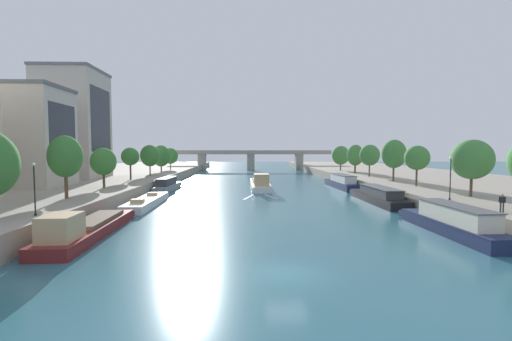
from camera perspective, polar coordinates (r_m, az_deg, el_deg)
name	(u,v)px	position (r m, az deg, el deg)	size (l,w,h in m)	color
ground_plane	(286,273)	(22.23, 5.05, -16.54)	(400.00, 400.00, 0.00)	#2D6070
quay_left	(88,180)	(83.23, -26.04, -1.45)	(36.00, 170.00, 2.05)	gray
quay_right	(418,179)	(85.48, 25.22, -1.31)	(36.00, 170.00, 2.05)	gray
barge_midriver	(260,183)	(68.58, 0.67, -2.14)	(3.70, 20.60, 3.24)	silver
wake_behind_barge	(260,197)	(55.63, 0.68, -4.40)	(5.60, 5.88, 0.03)	#A0CCD6
moored_boat_left_downstream	(87,228)	(33.63, -26.17, -8.51)	(3.69, 16.37, 2.85)	maroon
moored_boat_left_gap_after	(147,202)	(49.64, -17.58, -4.92)	(2.92, 15.35, 2.10)	silver
moored_boat_left_far	(167,185)	(66.34, -14.44, -2.35)	(2.83, 13.40, 2.50)	gray
moored_boat_right_midway	(452,222)	(35.99, 29.65, -7.35)	(2.95, 14.35, 2.74)	#1E284C
moored_boat_right_gap_after	(378,196)	(52.68, 19.53, -3.97)	(3.12, 16.21, 2.36)	black
moored_boat_right_downstream	(342,182)	(70.78, 13.97, -1.89)	(3.25, 15.77, 2.77)	#1E284C
tree_left_far	(65,157)	(44.70, -29.00, 2.01)	(3.71, 3.71, 7.17)	brown
tree_left_past_mid	(103,162)	(55.07, -23.92, 1.35)	(3.63, 3.63, 5.85)	brown
tree_left_distant	(130,157)	(67.85, -20.08, 2.17)	(3.22, 3.22, 5.99)	brown
tree_left_by_lamp	(150,156)	(77.96, -17.15, 2.36)	(4.04, 4.04, 6.63)	brown
tree_left_second	(161,156)	(90.57, -15.42, 2.34)	(4.43, 4.43, 6.73)	brown
tree_left_third	(170,156)	(100.04, -13.96, 2.35)	(4.15, 4.15, 6.11)	brown
tree_right_end_of_row	(472,159)	(48.22, 32.12, 1.56)	(4.66, 4.66, 6.78)	brown
tree_right_distant	(417,158)	(57.91, 25.08, 1.91)	(3.69, 3.69, 6.21)	brown
tree_right_midway	(394,154)	(65.42, 21.83, 2.56)	(4.22, 4.22, 7.37)	brown
tree_right_nearest	(370,155)	(75.21, 18.27, 2.43)	(4.08, 4.08, 6.65)	brown
tree_right_far	(355,155)	(86.27, 16.10, 2.45)	(3.93, 3.93, 6.82)	brown
tree_right_past_mid	(341,155)	(96.27, 13.83, 2.45)	(4.67, 4.67, 6.65)	brown
lamppost_left_bank	(34,187)	(34.44, -32.78, -2.26)	(0.28, 0.28, 4.47)	black
lamppost_right_bank	(450,176)	(43.62, 29.47, -0.85)	(0.28, 0.28, 4.80)	black
building_left_far_end	(19,136)	(63.18, -34.52, 4.68)	(13.33, 9.69, 15.14)	#BCB2A8
building_left_middle	(74,124)	(78.02, -27.92, 6.83)	(11.07, 11.83, 21.40)	#BCB2A8
bridge_far	(251,157)	(131.29, -0.88, 2.18)	(60.98, 4.40, 7.45)	gray
person_on_quay	(502,202)	(37.76, 35.58, -4.24)	(0.47, 0.35, 1.62)	#2D2D38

